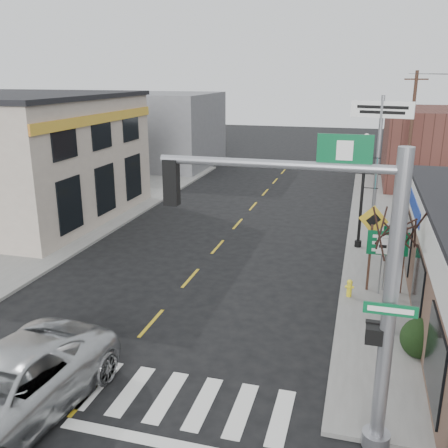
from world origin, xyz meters
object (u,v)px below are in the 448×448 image
(suv, at_px, (4,391))
(lamp_post, at_px, (364,183))
(traffic_signal_pole, at_px, (351,272))
(fire_hydrant, at_px, (349,287))
(utility_pole_far, at_px, (410,135))
(guide_sign, at_px, (387,250))
(dance_center_sign, at_px, (380,128))
(bare_tree, at_px, (399,220))

(suv, xyz_separation_m, lamp_post, (7.94, 15.01, 2.37))
(traffic_signal_pole, height_order, lamp_post, traffic_signal_pole)
(traffic_signal_pole, height_order, fire_hydrant, traffic_signal_pole)
(fire_hydrant, height_order, utility_pole_far, utility_pole_far)
(suv, distance_m, traffic_signal_pole, 8.52)
(guide_sign, bearing_deg, dance_center_sign, 89.39)
(traffic_signal_pole, bearing_deg, utility_pole_far, 83.32)
(dance_center_sign, bearing_deg, bare_tree, -74.68)
(suv, xyz_separation_m, fire_hydrant, (7.67, 9.21, -0.38))
(fire_hydrant, bearing_deg, guide_sign, 32.44)
(guide_sign, xyz_separation_m, bare_tree, (0.07, -3.09, 2.03))
(fire_hydrant, xyz_separation_m, dance_center_sign, (0.89, 10.25, 4.80))
(dance_center_sign, xyz_separation_m, bare_tree, (0.42, -12.55, -1.45))
(fire_hydrant, height_order, bare_tree, bare_tree)
(traffic_signal_pole, height_order, dance_center_sign, dance_center_sign)
(suv, height_order, guide_sign, guide_sign)
(suv, xyz_separation_m, utility_pole_far, (10.58, 25.48, 3.42))
(fire_hydrant, height_order, dance_center_sign, dance_center_sign)
(suv, relative_size, bare_tree, 1.32)
(bare_tree, relative_size, utility_pole_far, 0.58)
(suv, xyz_separation_m, guide_sign, (8.91, 10.00, 0.95))
(suv, bearing_deg, traffic_signal_pole, 16.50)
(lamp_post, xyz_separation_m, dance_center_sign, (0.63, 4.46, 2.05))
(suv, height_order, utility_pole_far, utility_pole_far)
(fire_hydrant, relative_size, bare_tree, 0.14)
(fire_hydrant, height_order, lamp_post, lamp_post)
(lamp_post, distance_m, dance_center_sign, 4.94)
(guide_sign, height_order, fire_hydrant, guide_sign)
(traffic_signal_pole, distance_m, utility_pole_far, 24.25)
(guide_sign, relative_size, bare_tree, 0.55)
(lamp_post, height_order, utility_pole_far, utility_pole_far)
(bare_tree, bearing_deg, utility_pole_far, 85.06)
(guide_sign, xyz_separation_m, utility_pole_far, (1.67, 15.49, 2.48))
(guide_sign, relative_size, utility_pole_far, 0.32)
(traffic_signal_pole, relative_size, dance_center_sign, 1.00)
(guide_sign, bearing_deg, suv, -134.41)
(traffic_signal_pole, relative_size, fire_hydrant, 10.27)
(lamp_post, xyz_separation_m, utility_pole_far, (2.65, 10.48, 1.05))
(lamp_post, relative_size, utility_pole_far, 0.66)
(traffic_signal_pole, bearing_deg, dance_center_sign, 87.44)
(traffic_signal_pole, xyz_separation_m, bare_tree, (1.26, 5.51, -0.35))
(suv, relative_size, guide_sign, 2.42)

